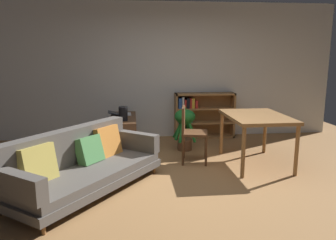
{
  "coord_description": "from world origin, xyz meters",
  "views": [
    {
      "loc": [
        -0.76,
        -4.04,
        1.69
      ],
      "look_at": [
        -0.29,
        0.27,
        0.82
      ],
      "focal_mm": 35.39,
      "sensor_mm": 36.0,
      "label": 1
    }
  ],
  "objects_px": {
    "open_laptop": "(121,114)",
    "dining_table": "(256,120)",
    "dining_chair_near": "(190,131)",
    "media_console": "(123,133)",
    "fabric_couch": "(82,164)",
    "bookshelf": "(200,115)",
    "potted_floor_plant": "(185,124)",
    "desk_speaker": "(123,114)"
  },
  "relations": [
    {
      "from": "media_console",
      "to": "dining_chair_near",
      "type": "relative_size",
      "value": 1.37
    },
    {
      "from": "fabric_couch",
      "to": "potted_floor_plant",
      "type": "relative_size",
      "value": 2.75
    },
    {
      "from": "potted_floor_plant",
      "to": "dining_table",
      "type": "distance_m",
      "value": 1.32
    },
    {
      "from": "fabric_couch",
      "to": "media_console",
      "type": "distance_m",
      "value": 1.86
    },
    {
      "from": "media_console",
      "to": "dining_table",
      "type": "distance_m",
      "value": 2.34
    },
    {
      "from": "open_laptop",
      "to": "desk_speaker",
      "type": "distance_m",
      "value": 0.58
    },
    {
      "from": "dining_chair_near",
      "to": "bookshelf",
      "type": "xyz_separation_m",
      "value": [
        0.47,
        1.58,
        -0.05
      ]
    },
    {
      "from": "dining_table",
      "to": "potted_floor_plant",
      "type": "bearing_deg",
      "value": 138.13
    },
    {
      "from": "fabric_couch",
      "to": "open_laptop",
      "type": "xyz_separation_m",
      "value": [
        0.43,
        2.05,
        0.27
      ]
    },
    {
      "from": "fabric_couch",
      "to": "bookshelf",
      "type": "height_order",
      "value": "bookshelf"
    },
    {
      "from": "dining_table",
      "to": "dining_chair_near",
      "type": "relative_size",
      "value": 1.38
    },
    {
      "from": "open_laptop",
      "to": "potted_floor_plant",
      "type": "relative_size",
      "value": 0.55
    },
    {
      "from": "desk_speaker",
      "to": "dining_table",
      "type": "bearing_deg",
      "value": -19.83
    },
    {
      "from": "dining_chair_near",
      "to": "bookshelf",
      "type": "height_order",
      "value": "bookshelf"
    },
    {
      "from": "desk_speaker",
      "to": "bookshelf",
      "type": "xyz_separation_m",
      "value": [
        1.52,
        1.04,
        -0.24
      ]
    },
    {
      "from": "potted_floor_plant",
      "to": "media_console",
      "type": "bearing_deg",
      "value": 170.38
    },
    {
      "from": "media_console",
      "to": "open_laptop",
      "type": "relative_size",
      "value": 2.82
    },
    {
      "from": "media_console",
      "to": "fabric_couch",
      "type": "bearing_deg",
      "value": -104.88
    },
    {
      "from": "dining_table",
      "to": "bookshelf",
      "type": "xyz_separation_m",
      "value": [
        -0.52,
        1.78,
        -0.23
      ]
    },
    {
      "from": "media_console",
      "to": "potted_floor_plant",
      "type": "height_order",
      "value": "potted_floor_plant"
    },
    {
      "from": "open_laptop",
      "to": "dining_table",
      "type": "height_order",
      "value": "dining_table"
    },
    {
      "from": "open_laptop",
      "to": "bookshelf",
      "type": "height_order",
      "value": "bookshelf"
    },
    {
      "from": "dining_table",
      "to": "dining_chair_near",
      "type": "bearing_deg",
      "value": 168.5
    },
    {
      "from": "fabric_couch",
      "to": "bookshelf",
      "type": "xyz_separation_m",
      "value": [
        2.01,
        2.52,
        0.13
      ]
    },
    {
      "from": "open_laptop",
      "to": "desk_speaker",
      "type": "bearing_deg",
      "value": -84.3
    },
    {
      "from": "bookshelf",
      "to": "media_console",
      "type": "bearing_deg",
      "value": -154.83
    },
    {
      "from": "fabric_couch",
      "to": "dining_table",
      "type": "relative_size",
      "value": 1.76
    },
    {
      "from": "fabric_couch",
      "to": "potted_floor_plant",
      "type": "bearing_deg",
      "value": 45.87
    },
    {
      "from": "dining_table",
      "to": "dining_chair_near",
      "type": "xyz_separation_m",
      "value": [
        -0.99,
        0.2,
        -0.18
      ]
    },
    {
      "from": "fabric_couch",
      "to": "dining_table",
      "type": "bearing_deg",
      "value": 16.31
    },
    {
      "from": "media_console",
      "to": "bookshelf",
      "type": "xyz_separation_m",
      "value": [
        1.54,
        0.72,
        0.17
      ]
    },
    {
      "from": "media_console",
      "to": "dining_chair_near",
      "type": "distance_m",
      "value": 1.38
    },
    {
      "from": "desk_speaker",
      "to": "potted_floor_plant",
      "type": "relative_size",
      "value": 0.3
    },
    {
      "from": "potted_floor_plant",
      "to": "dining_chair_near",
      "type": "height_order",
      "value": "dining_chair_near"
    },
    {
      "from": "fabric_couch",
      "to": "open_laptop",
      "type": "bearing_deg",
      "value": 78.06
    },
    {
      "from": "media_console",
      "to": "bookshelf",
      "type": "distance_m",
      "value": 1.71
    },
    {
      "from": "dining_table",
      "to": "open_laptop",
      "type": "bearing_deg",
      "value": 148.07
    },
    {
      "from": "media_console",
      "to": "dining_chair_near",
      "type": "bearing_deg",
      "value": -38.57
    },
    {
      "from": "bookshelf",
      "to": "fabric_couch",
      "type": "bearing_deg",
      "value": -128.69
    },
    {
      "from": "open_laptop",
      "to": "dining_chair_near",
      "type": "height_order",
      "value": "dining_chair_near"
    },
    {
      "from": "media_console",
      "to": "open_laptop",
      "type": "height_order",
      "value": "open_laptop"
    },
    {
      "from": "potted_floor_plant",
      "to": "dining_table",
      "type": "relative_size",
      "value": 0.64
    }
  ]
}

